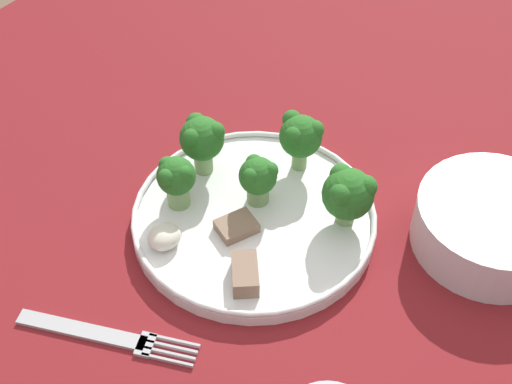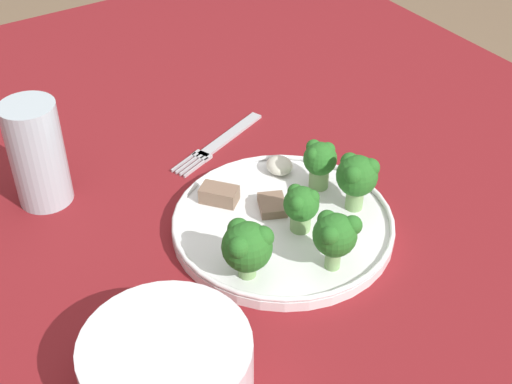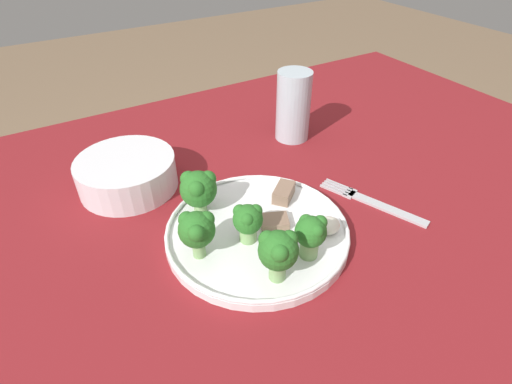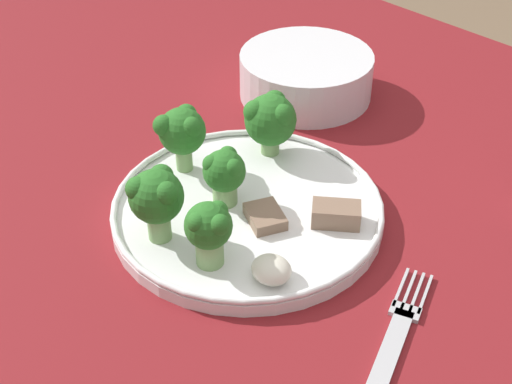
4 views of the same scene
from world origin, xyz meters
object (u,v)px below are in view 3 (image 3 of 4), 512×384
fork (373,203)px  cream_bowl (127,174)px  dinner_plate (257,232)px  drinking_glass (293,110)px

fork → cream_bowl: bearing=142.5°
dinner_plate → cream_bowl: cream_bowl is taller
dinner_plate → fork: 0.19m
drinking_glass → dinner_plate: bearing=-134.5°
dinner_plate → fork: (0.19, -0.03, -0.01)m
fork → drinking_glass: bearing=87.0°
fork → drinking_glass: (0.01, 0.23, 0.06)m
dinner_plate → drinking_glass: drinking_glass is taller
dinner_plate → cream_bowl: (-0.12, 0.20, 0.02)m
cream_bowl → drinking_glass: size_ratio=1.19×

